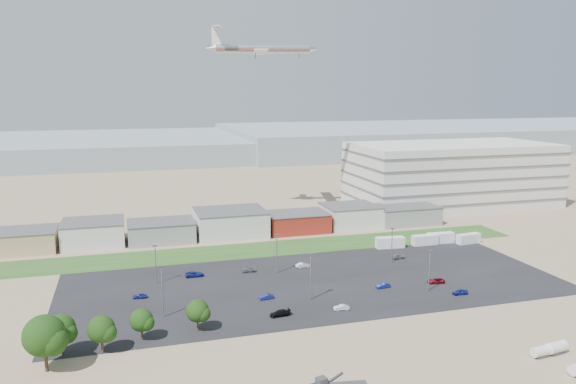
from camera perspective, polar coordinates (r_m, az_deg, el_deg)
name	(u,v)px	position (r m, az deg, el deg)	size (l,w,h in m)	color
ground	(323,316)	(119.43, 3.56, -12.47)	(700.00, 700.00, 0.00)	#856D54
parking_lot	(314,283)	(138.57, 2.67, -9.17)	(120.00, 50.00, 0.01)	black
grass_strip	(263,249)	(166.48, -2.59, -5.81)	(160.00, 16.00, 0.02)	#2B481B
hills_backdrop	(231,146)	(427.62, -5.86, 4.64)	(700.00, 200.00, 9.00)	gray
building_row	(196,225)	(180.63, -9.31, -3.35)	(170.00, 20.00, 8.00)	silver
parking_garage	(451,174)	(238.49, 16.24, 1.76)	(80.00, 40.00, 25.00)	silver
storage_tank_nw	(541,351)	(111.52, 24.34, -14.51)	(3.63, 1.81, 2.18)	silver
storage_tank_ne	(556,347)	(113.83, 25.59, -14.03)	(4.03, 2.01, 2.42)	silver
box_trailer_a	(390,242)	(170.17, 10.32, -5.06)	(8.52, 2.66, 3.19)	silver
box_trailer_b	(425,240)	(175.54, 13.72, -4.75)	(7.99, 2.50, 3.00)	silver
box_trailer_c	(440,238)	(178.80, 15.23, -4.52)	(8.37, 2.62, 3.14)	silver
box_trailer_d	(468,239)	(180.92, 17.86, -4.52)	(7.76, 2.42, 2.91)	silver
tree_far_left	(44,340)	(103.75, -23.50, -13.63)	(7.43, 7.43, 11.14)	black
tree_left	(61,332)	(109.17, -22.10, -13.08)	(5.66, 5.66, 8.50)	black
tree_mid	(101,332)	(107.73, -18.43, -13.35)	(5.23, 5.23, 7.84)	black
tree_right	(141,322)	(110.88, -14.67, -12.70)	(4.64, 4.64, 6.95)	black
tree_near	(197,313)	(112.59, -9.18, -12.07)	(4.78, 4.78, 7.16)	black
lightpole_front_l	(162,292)	(119.62, -12.64, -9.84)	(1.29, 0.54, 11.00)	slate
lightpole_front_m	(310,277)	(126.08, 2.30, -8.60)	(1.26, 0.52, 10.68)	slate
lightpole_front_r	(429,271)	(135.55, 14.15, -7.75)	(1.15, 0.48, 9.80)	slate
lightpole_back_l	(156,264)	(140.29, -13.29, -7.17)	(1.11, 0.46, 9.46)	slate
lightpole_back_m	(277,254)	(143.96, -1.14, -6.29)	(1.20, 0.50, 10.16)	slate
lightpole_back_r	(392,245)	(154.87, 10.50, -5.36)	(1.14, 0.47, 9.67)	slate
airliner	(263,49)	(206.68, -2.56, 14.34)	(40.83, 27.84, 12.06)	silver
parked_car_0	(436,281)	(142.50, 14.78, -8.71)	(1.95, 4.24, 1.18)	maroon
parked_car_1	(383,286)	(136.60, 9.64, -9.35)	(1.24, 3.56, 1.17)	navy
parked_car_2	(460,292)	(136.47, 17.08, -9.67)	(1.46, 3.64, 1.24)	navy
parked_car_3	(280,313)	(118.99, -0.81, -12.20)	(1.78, 4.38, 1.27)	black
parked_car_4	(266,297)	(127.97, -2.22, -10.59)	(1.17, 3.36, 1.11)	navy
parked_car_5	(140,296)	(132.69, -14.82, -10.17)	(1.28, 3.19, 1.09)	navy
parked_car_6	(249,270)	(146.17, -3.97, -7.92)	(1.53, 3.75, 1.09)	#595B5E
parked_car_8	(398,256)	(159.95, 11.15, -6.44)	(1.53, 3.80, 1.30)	#A5A5AA
parked_car_9	(194,274)	(144.36, -9.50, -8.23)	(2.16, 4.68, 1.30)	navy
parked_car_11	(303,265)	(149.49, 1.55, -7.44)	(1.36, 3.89, 1.28)	silver
parked_car_13	(341,307)	(122.61, 5.46, -11.59)	(1.18, 3.37, 1.11)	silver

